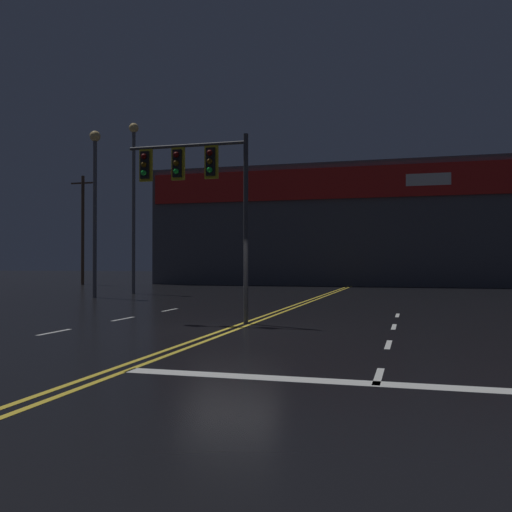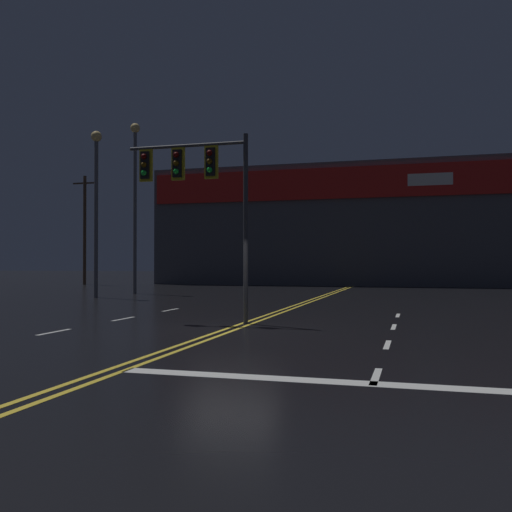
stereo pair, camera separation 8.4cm
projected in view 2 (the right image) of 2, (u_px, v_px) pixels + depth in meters
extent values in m
plane|color=black|center=(231.00, 329.00, 15.26)|extent=(200.00, 200.00, 0.00)
cube|color=gold|center=(225.00, 329.00, 15.30)|extent=(0.12, 60.00, 0.01)
cube|color=gold|center=(236.00, 329.00, 15.21)|extent=(0.12, 60.00, 0.01)
cube|color=silver|center=(54.00, 332.00, 14.66)|extent=(0.12, 1.40, 0.01)
cube|color=silver|center=(123.00, 319.00, 18.13)|extent=(0.12, 1.40, 0.01)
cube|color=silver|center=(170.00, 310.00, 21.59)|extent=(0.12, 1.40, 0.01)
cube|color=silver|center=(376.00, 376.00, 8.92)|extent=(0.12, 1.40, 0.01)
cube|color=silver|center=(387.00, 345.00, 12.39)|extent=(0.12, 1.40, 0.01)
cube|color=silver|center=(394.00, 327.00, 15.85)|extent=(0.12, 1.40, 0.01)
cube|color=silver|center=(398.00, 315.00, 19.31)|extent=(0.12, 1.40, 0.01)
cube|color=silver|center=(373.00, 384.00, 8.36)|extent=(8.04, 0.40, 0.01)
cylinder|color=#38383D|center=(246.00, 229.00, 16.71)|extent=(0.14, 0.14, 5.59)
cylinder|color=#38383D|center=(186.00, 146.00, 17.25)|extent=(3.76, 0.10, 0.10)
cube|color=black|center=(211.00, 162.00, 17.03)|extent=(0.28, 0.24, 0.84)
cube|color=gold|center=(211.00, 162.00, 17.03)|extent=(0.42, 0.08, 0.99)
sphere|color=#500705|center=(210.00, 153.00, 16.88)|extent=(0.17, 0.17, 0.17)
sphere|color=#543707|center=(210.00, 161.00, 16.88)|extent=(0.17, 0.17, 0.17)
sphere|color=green|center=(210.00, 170.00, 16.87)|extent=(0.17, 0.17, 0.17)
cube|color=black|center=(178.00, 164.00, 17.32)|extent=(0.28, 0.24, 0.84)
cube|color=gold|center=(178.00, 164.00, 17.32)|extent=(0.42, 0.08, 0.99)
sphere|color=#500705|center=(176.00, 155.00, 17.17)|extent=(0.17, 0.17, 0.17)
sphere|color=#543707|center=(176.00, 163.00, 17.17)|extent=(0.17, 0.17, 0.17)
sphere|color=green|center=(176.00, 171.00, 17.16)|extent=(0.17, 0.17, 0.17)
cube|color=black|center=(146.00, 166.00, 17.61)|extent=(0.28, 0.24, 0.84)
cube|color=gold|center=(146.00, 166.00, 17.61)|extent=(0.42, 0.08, 0.99)
sphere|color=#500705|center=(144.00, 157.00, 17.46)|extent=(0.17, 0.17, 0.17)
sphere|color=#543707|center=(144.00, 165.00, 17.46)|extent=(0.17, 0.17, 0.17)
sphere|color=green|center=(144.00, 173.00, 17.46)|extent=(0.17, 0.17, 0.17)
cylinder|color=#59595E|center=(135.00, 212.00, 33.30)|extent=(0.20, 0.20, 9.53)
sphere|color=#F9D17A|center=(135.00, 128.00, 33.36)|extent=(0.56, 0.56, 0.56)
cylinder|color=#59595E|center=(96.00, 218.00, 29.44)|extent=(0.20, 0.20, 8.18)
sphere|color=#F9D17A|center=(96.00, 136.00, 29.49)|extent=(0.56, 0.56, 0.56)
cube|color=#4C4C51|center=(358.00, 227.00, 48.41)|extent=(33.06, 10.00, 9.64)
cube|color=red|center=(351.00, 182.00, 43.54)|extent=(32.40, 0.20, 2.41)
cube|color=white|center=(430.00, 179.00, 41.93)|extent=(3.20, 0.16, 0.90)
cylinder|color=#4C3828|center=(85.00, 230.00, 47.36)|extent=(0.26, 0.26, 9.04)
cube|color=#4C3828|center=(85.00, 183.00, 47.41)|extent=(2.20, 0.12, 0.12)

